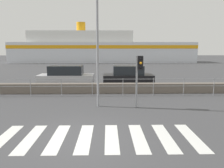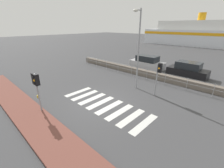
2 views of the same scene
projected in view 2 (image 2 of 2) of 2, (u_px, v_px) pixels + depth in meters
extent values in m
plane|color=#424244|center=(99.00, 102.00, 10.79)|extent=(160.00, 160.00, 0.00)
cube|color=brown|center=(41.00, 127.00, 7.99)|extent=(24.00, 1.80, 0.12)
cube|color=silver|center=(78.00, 92.00, 12.39)|extent=(0.45, 2.40, 0.01)
cube|color=silver|center=(85.00, 95.00, 11.81)|extent=(0.45, 2.40, 0.01)
cube|color=silver|center=(92.00, 99.00, 11.24)|extent=(0.45, 2.40, 0.01)
cube|color=silver|center=(101.00, 103.00, 10.66)|extent=(0.45, 2.40, 0.01)
cube|color=silver|center=(110.00, 107.00, 10.09)|extent=(0.45, 2.40, 0.01)
cube|color=silver|center=(120.00, 112.00, 9.51)|extent=(0.45, 2.40, 0.01)
cube|color=silver|center=(131.00, 118.00, 8.94)|extent=(0.45, 2.40, 0.01)
cube|color=silver|center=(144.00, 124.00, 8.36)|extent=(0.45, 2.40, 0.01)
cube|color=#6B6056|center=(151.00, 75.00, 15.66)|extent=(21.33, 0.55, 0.65)
cylinder|color=gray|center=(147.00, 70.00, 14.80)|extent=(19.19, 0.03, 0.03)
cylinder|color=gray|center=(147.00, 74.00, 14.96)|extent=(19.19, 0.03, 0.03)
cylinder|color=gray|center=(87.00, 60.00, 21.11)|extent=(0.04, 0.04, 1.11)
cylinder|color=gray|center=(96.00, 62.00, 19.89)|extent=(0.04, 0.04, 1.11)
cylinder|color=gray|center=(107.00, 65.00, 18.66)|extent=(0.04, 0.04, 1.11)
cylinder|color=gray|center=(118.00, 67.00, 17.43)|extent=(0.04, 0.04, 1.11)
cylinder|color=gray|center=(131.00, 71.00, 16.21)|extent=(0.04, 0.04, 1.11)
cylinder|color=gray|center=(147.00, 74.00, 14.98)|extent=(0.04, 0.04, 1.11)
cylinder|color=gray|center=(165.00, 79.00, 13.75)|extent=(0.04, 0.04, 1.11)
cylinder|color=gray|center=(187.00, 84.00, 12.53)|extent=(0.04, 0.04, 1.11)
cylinder|color=gray|center=(214.00, 90.00, 11.30)|extent=(0.04, 0.04, 1.11)
cylinder|color=gray|center=(38.00, 94.00, 9.09)|extent=(0.10, 0.10, 2.55)
cube|color=black|center=(34.00, 79.00, 8.85)|extent=(0.24, 0.24, 0.68)
sphere|color=black|center=(36.00, 75.00, 8.87)|extent=(0.13, 0.13, 0.13)
sphere|color=orange|center=(37.00, 78.00, 8.95)|extent=(0.13, 0.13, 0.13)
sphere|color=black|center=(37.00, 81.00, 9.03)|extent=(0.13, 0.13, 0.13)
cube|color=black|center=(37.00, 80.00, 8.64)|extent=(0.24, 0.24, 0.68)
sphere|color=black|center=(33.00, 77.00, 8.47)|extent=(0.13, 0.13, 0.13)
sphere|color=orange|center=(34.00, 80.00, 8.54)|extent=(0.13, 0.13, 0.13)
sphere|color=black|center=(35.00, 84.00, 8.62)|extent=(0.13, 0.13, 0.13)
cube|color=yellow|center=(38.00, 96.00, 9.24)|extent=(0.10, 0.14, 0.18)
cylinder|color=gray|center=(156.00, 80.00, 11.31)|extent=(0.10, 0.10, 2.59)
cube|color=black|center=(160.00, 68.00, 10.85)|extent=(0.24, 0.24, 0.68)
sphere|color=black|center=(159.00, 66.00, 10.68)|extent=(0.13, 0.13, 0.13)
sphere|color=orange|center=(159.00, 68.00, 10.76)|extent=(0.13, 0.13, 0.13)
sphere|color=black|center=(159.00, 71.00, 10.84)|extent=(0.13, 0.13, 0.13)
cylinder|color=gray|center=(138.00, 52.00, 12.03)|extent=(0.12, 0.12, 6.32)
cylinder|color=gray|center=(138.00, 10.00, 10.70)|extent=(0.07, 0.65, 0.07)
ellipsoid|color=silver|center=(136.00, 10.00, 10.50)|extent=(0.32, 0.42, 0.19)
cube|color=silver|center=(218.00, 39.00, 36.26)|extent=(36.96, 6.41, 4.05)
cube|color=white|center=(200.00, 25.00, 37.94)|extent=(20.70, 5.13, 2.22)
cube|color=orange|center=(216.00, 35.00, 33.66)|extent=(36.96, 0.08, 0.65)
cylinder|color=orange|center=(202.00, 16.00, 37.21)|extent=(1.80, 1.80, 1.80)
cube|color=#BCBCC1|center=(147.00, 65.00, 19.14)|extent=(4.35, 1.78, 0.88)
cube|color=#1E2328|center=(147.00, 58.00, 18.84)|extent=(2.61, 1.57, 0.72)
cube|color=black|center=(187.00, 73.00, 15.99)|extent=(3.95, 1.78, 0.87)
cube|color=#1E2328|center=(189.00, 65.00, 15.70)|extent=(2.37, 1.56, 0.71)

